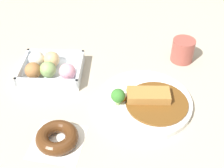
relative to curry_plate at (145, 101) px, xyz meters
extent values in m
plane|color=#B2A893|center=(-0.12, 0.03, -0.01)|extent=(1.60, 1.60, 0.00)
cylinder|color=white|center=(0.00, 0.00, -0.01)|extent=(0.28, 0.28, 0.02)
cylinder|color=brown|center=(0.03, -0.01, 0.01)|extent=(0.18, 0.18, 0.01)
cube|color=#A87538|center=(0.01, 0.00, 0.02)|extent=(0.12, 0.06, 0.02)
cylinder|color=white|center=(-0.04, 0.03, 0.01)|extent=(0.05, 0.05, 0.00)
ellipsoid|color=yellow|center=(-0.04, 0.03, 0.02)|extent=(0.02, 0.02, 0.01)
cylinder|color=#8CB766|center=(-0.08, -0.02, 0.01)|extent=(0.01, 0.01, 0.02)
sphere|color=#387A2D|center=(-0.08, -0.02, 0.04)|extent=(0.04, 0.04, 0.04)
cube|color=orange|center=(-0.06, 0.00, 0.01)|extent=(0.02, 0.02, 0.02)
cube|color=silver|center=(-0.30, 0.13, -0.01)|extent=(0.19, 0.16, 0.01)
cube|color=silver|center=(-0.39, 0.13, 0.01)|extent=(0.01, 0.16, 0.03)
cube|color=silver|center=(-0.20, 0.13, 0.01)|extent=(0.01, 0.16, 0.03)
cube|color=silver|center=(-0.30, 0.05, 0.01)|extent=(0.19, 0.01, 0.03)
cube|color=silver|center=(-0.30, 0.21, 0.01)|extent=(0.19, 0.01, 0.03)
sphere|color=#9E6B3D|center=(-0.35, 0.10, 0.02)|extent=(0.05, 0.05, 0.05)
sphere|color=#84A860|center=(-0.30, 0.10, 0.02)|extent=(0.05, 0.05, 0.05)
sphere|color=pink|center=(-0.24, 0.10, 0.02)|extent=(0.05, 0.05, 0.05)
sphere|color=silver|center=(-0.35, 0.16, 0.02)|extent=(0.05, 0.05, 0.05)
sphere|color=#DBB77A|center=(-0.30, 0.16, 0.02)|extent=(0.05, 0.05, 0.05)
cube|color=white|center=(-0.23, -0.15, -0.01)|extent=(0.15, 0.15, 0.00)
torus|color=#4C2B14|center=(-0.23, -0.15, 0.00)|extent=(0.11, 0.11, 0.03)
cylinder|color=#9E4C42|center=(0.14, 0.23, 0.03)|extent=(0.08, 0.08, 0.08)
camera|label=1|loc=(-0.07, -0.63, 0.60)|focal=47.90mm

